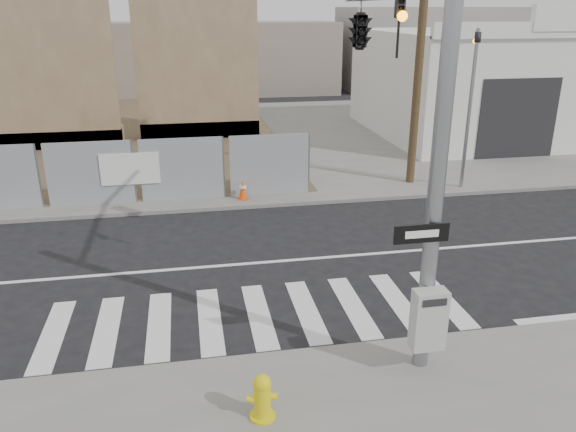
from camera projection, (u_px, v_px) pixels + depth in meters
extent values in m
plane|color=black|center=(245.00, 264.00, 13.77)|extent=(100.00, 100.00, 0.00)
cube|color=slate|center=(212.00, 139.00, 26.66)|extent=(50.00, 20.00, 0.12)
cylinder|color=gray|center=(438.00, 168.00, 8.52)|extent=(0.26, 0.26, 7.00)
cube|color=#B2B2AF|center=(429.00, 320.00, 9.11)|extent=(0.55, 0.30, 1.05)
cube|color=black|center=(422.00, 234.00, 8.68)|extent=(0.90, 0.03, 0.30)
cube|color=silver|center=(422.00, 234.00, 8.66)|extent=(0.55, 0.01, 0.12)
imported|color=black|center=(399.00, 28.00, 9.69)|extent=(0.16, 0.20, 1.00)
imported|color=black|center=(360.00, 25.00, 11.71)|extent=(0.53, 2.48, 1.00)
cylinder|color=gray|center=(469.00, 111.00, 18.44)|extent=(0.12, 0.12, 5.20)
imported|color=black|center=(478.00, 31.00, 17.57)|extent=(0.16, 0.20, 1.00)
cube|color=brown|center=(38.00, 54.00, 23.12)|extent=(6.00, 0.50, 8.00)
cube|color=brown|center=(53.00, 138.00, 24.74)|extent=(6.00, 1.30, 0.80)
cube|color=brown|center=(197.00, 51.00, 25.16)|extent=(5.50, 0.50, 8.00)
cube|color=brown|center=(201.00, 128.00, 26.78)|extent=(5.50, 1.30, 0.80)
cube|color=silver|center=(500.00, 82.00, 27.29)|extent=(12.00, 10.00, 4.80)
cube|color=black|center=(518.00, 119.00, 22.59)|extent=(3.40, 0.06, 3.20)
cylinder|color=#503F25|center=(421.00, 34.00, 18.18)|extent=(0.28, 0.28, 10.00)
cylinder|color=yellow|center=(263.00, 416.00, 8.43)|extent=(0.48, 0.48, 0.04)
cylinder|color=yellow|center=(262.00, 401.00, 8.34)|extent=(0.31, 0.31, 0.59)
sphere|color=yellow|center=(262.00, 383.00, 8.23)|extent=(0.28, 0.28, 0.28)
cylinder|color=yellow|center=(252.00, 399.00, 8.29)|extent=(0.16, 0.14, 0.11)
cylinder|color=yellow|center=(273.00, 396.00, 8.34)|extent=(0.16, 0.14, 0.11)
cube|color=red|center=(65.00, 201.00, 17.91)|extent=(0.46, 0.46, 0.03)
cone|color=red|center=(64.00, 190.00, 17.79)|extent=(0.41, 0.41, 0.72)
cylinder|color=silver|center=(63.00, 187.00, 17.75)|extent=(0.28, 0.28, 0.08)
cube|color=#EF4A0C|center=(243.00, 199.00, 18.09)|extent=(0.41, 0.41, 0.03)
cone|color=#EF4A0C|center=(243.00, 190.00, 17.99)|extent=(0.36, 0.36, 0.63)
cylinder|color=silver|center=(243.00, 187.00, 17.96)|extent=(0.24, 0.24, 0.07)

